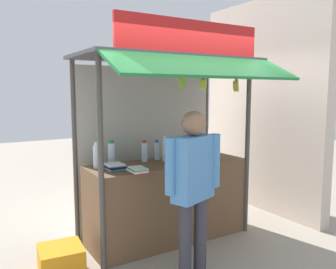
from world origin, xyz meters
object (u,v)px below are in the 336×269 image
object	(u,v)px
water_bottle_far_left	(112,153)
magazine_stack_front_left	(189,161)
water_bottle_rear_center	(144,152)
banana_bunch_leftmost	(182,81)
banana_bunch_inner_left	(203,84)
plastic_crate	(61,261)
magazine_stack_far_right	(138,170)
water_bottle_center	(166,149)
vendor_person	(193,179)
banana_bunch_inner_right	(236,85)
water_bottle_back_left	(157,150)
magazine_stack_back_right	(115,167)
water_bottle_right	(97,156)
water_bottle_left	(201,145)

from	to	relation	value
water_bottle_far_left	magazine_stack_front_left	size ratio (longest dim) A/B	0.97
water_bottle_rear_center	magazine_stack_front_left	bearing A→B (deg)	-42.25
banana_bunch_leftmost	banana_bunch_inner_left	xyz separation A→B (m)	(0.29, 0.00, -0.03)
magazine_stack_front_left	plastic_crate	bearing A→B (deg)	-178.72
magazine_stack_far_right	banana_bunch_inner_left	bearing A→B (deg)	-12.93
water_bottle_center	vendor_person	size ratio (longest dim) A/B	0.19
water_bottle_center	magazine_stack_far_right	world-z (taller)	water_bottle_center
banana_bunch_inner_right	banana_bunch_inner_left	distance (m)	0.49
water_bottle_center	banana_bunch_leftmost	distance (m)	1.00
water_bottle_back_left	plastic_crate	size ratio (longest dim) A/B	0.61
water_bottle_back_left	magazine_stack_back_right	size ratio (longest dim) A/B	1.02
magazine_stack_far_right	vendor_person	world-z (taller)	vendor_person
banana_bunch_leftmost	plastic_crate	size ratio (longest dim) A/B	0.57
banana_bunch_leftmost	vendor_person	distance (m)	1.08
magazine_stack_back_right	banana_bunch_inner_left	world-z (taller)	banana_bunch_inner_left
plastic_crate	magazine_stack_front_left	bearing A→B (deg)	1.28
water_bottle_center	water_bottle_back_left	distance (m)	0.14
magazine_stack_far_right	banana_bunch_inner_left	xyz separation A→B (m)	(0.75, -0.17, 0.93)
water_bottle_center	banana_bunch_inner_left	bearing A→B (deg)	-72.39
water_bottle_rear_center	banana_bunch_leftmost	distance (m)	1.09
vendor_person	magazine_stack_front_left	bearing A→B (deg)	-142.34
water_bottle_far_left	plastic_crate	size ratio (longest dim) A/B	0.71
banana_bunch_inner_left	vendor_person	size ratio (longest dim) A/B	0.16
water_bottle_center	water_bottle_right	size ratio (longest dim) A/B	1.06
water_bottle_far_left	banana_bunch_inner_left	distance (m)	1.35
magazine_stack_back_right	banana_bunch_inner_right	xyz separation A→B (m)	(1.41, -0.41, 0.91)
water_bottle_rear_center	vendor_person	world-z (taller)	vendor_person
water_bottle_far_left	magazine_stack_back_right	size ratio (longest dim) A/B	1.20
magazine_stack_front_left	banana_bunch_leftmost	xyz separation A→B (m)	(-0.30, -0.27, 0.96)
banana_bunch_inner_right	magazine_stack_far_right	bearing A→B (deg)	172.10
water_bottle_center	banana_bunch_inner_right	bearing A→B (deg)	-39.06
water_bottle_center	plastic_crate	world-z (taller)	water_bottle_center
banana_bunch_leftmost	water_bottle_back_left	bearing A→B (deg)	84.63
water_bottle_left	banana_bunch_inner_left	distance (m)	1.14
water_bottle_back_left	magazine_stack_front_left	bearing A→B (deg)	-59.39
banana_bunch_inner_left	magazine_stack_far_right	bearing A→B (deg)	167.07
water_bottle_rear_center	banana_bunch_inner_right	xyz separation A→B (m)	(0.91, -0.66, 0.82)
plastic_crate	water_bottle_back_left	bearing A→B (deg)	17.52
water_bottle_rear_center	banana_bunch_leftmost	bearing A→B (deg)	-79.30
water_bottle_rear_center	water_bottle_back_left	xyz separation A→B (m)	(0.19, 0.01, -0.01)
water_bottle_back_left	vendor_person	size ratio (longest dim) A/B	0.15
water_bottle_rear_center	water_bottle_center	xyz separation A→B (m)	(0.24, -0.12, 0.02)
water_bottle_right	banana_bunch_inner_right	size ratio (longest dim) A/B	1.06
water_bottle_center	magazine_stack_front_left	world-z (taller)	water_bottle_center
water_bottle_right	banana_bunch_inner_left	distance (m)	1.46
water_bottle_right	water_bottle_back_left	bearing A→B (deg)	4.24
banana_bunch_inner_right	vendor_person	world-z (taller)	banana_bunch_inner_right
magazine_stack_front_left	vendor_person	distance (m)	0.89
vendor_person	water_bottle_center	bearing A→B (deg)	-126.11
magazine_stack_front_left	banana_bunch_inner_right	xyz separation A→B (m)	(0.49, -0.27, 0.93)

